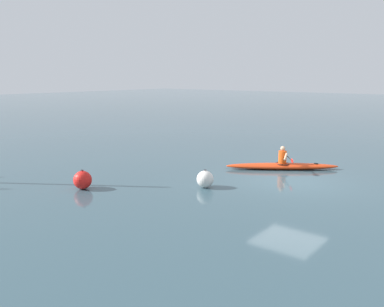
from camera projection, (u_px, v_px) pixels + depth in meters
The scene contains 5 objects.
ground_plane at pixel (291, 180), 15.63m from camera, with size 160.00×160.00×0.00m, color #334C56.
kayak at pixel (282, 166), 17.50m from camera, with size 4.32×3.52×0.27m.
kayaker at pixel (283, 156), 17.41m from camera, with size 1.46×1.90×0.76m.
mooring_buoy_channel_marker at pixel (205, 179), 14.61m from camera, with size 0.63×0.63×0.67m.
mooring_buoy_orange_mid at pixel (83, 180), 14.42m from camera, with size 0.66×0.66×0.70m.
Camera 1 is at (-6.42, 14.24, 4.04)m, focal length 37.35 mm.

